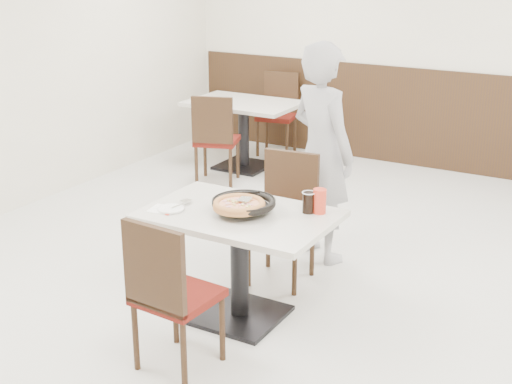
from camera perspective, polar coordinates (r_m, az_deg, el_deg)
The scene contains 19 objects.
floor at distance 5.23m, azimuth 2.43°, elevation -7.77°, with size 7.00×7.00×0.00m, color #B0B0AB.
wall_back at distance 8.00m, azimuth 14.51°, elevation 11.58°, with size 6.00×0.04×2.80m, color beige.
wainscot_back at distance 8.13m, azimuth 13.98°, elevation 5.63°, with size 5.90×0.03×1.10m, color black.
main_table at distance 4.70m, azimuth -1.32°, elevation -5.95°, with size 1.20×0.80×0.75m, color beige, non-canonical shape.
chair_near at distance 4.16m, azimuth -6.28°, elevation -7.99°, with size 0.42×0.42×0.95m, color black, non-canonical shape.
chair_far at distance 5.17m, azimuth 2.03°, elevation -2.32°, with size 0.42×0.42×0.95m, color black, non-canonical shape.
trivet at distance 4.53m, azimuth -1.37°, elevation -1.52°, with size 0.12×0.12×0.04m, color black.
pizza_pan at distance 4.54m, azimuth -0.98°, elevation -1.16°, with size 0.32×0.32×0.01m, color black.
pizza at distance 4.49m, azimuth -1.36°, elevation -1.15°, with size 0.33×0.33×0.02m, color #B57941.
pizza_server at distance 4.52m, azimuth -0.89°, elevation -0.56°, with size 0.08×0.10×0.00m, color white.
napkin at distance 4.65m, azimuth -7.47°, elevation -1.36°, with size 0.16×0.16×0.00m, color white.
side_plate at distance 4.62m, azimuth -6.84°, elevation -1.35°, with size 0.17×0.17×0.01m, color white.
fork at distance 4.66m, azimuth -6.01°, elevation -1.01°, with size 0.02×0.17×0.00m, color white.
cola_glass at distance 4.54m, azimuth 4.22°, elevation -0.88°, with size 0.08×0.08×0.13m, color black.
red_cup at distance 4.54m, azimuth 5.11°, elevation -0.73°, with size 0.08×0.08×0.16m, color red.
diner_person at distance 5.50m, azimuth 5.30°, elevation 3.11°, with size 0.62×0.41×1.71m, color #ABABB0.
bg_table_left at distance 7.95m, azimuth -0.99°, elevation 4.59°, with size 1.20×0.80×0.75m, color beige, non-canonical shape.
bg_chair_left_near at distance 7.42m, azimuth -3.14°, elevation 4.31°, with size 0.42×0.42×0.95m, color black, non-canonical shape.
bg_chair_left_far at distance 8.48m, azimuth 1.67°, elevation 6.20°, with size 0.42×0.42×0.95m, color black, non-canonical shape.
Camera 1 is at (2.13, -4.15, 2.36)m, focal length 50.00 mm.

